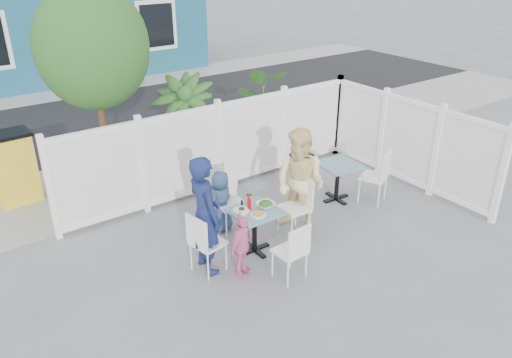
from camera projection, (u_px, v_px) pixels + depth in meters
ground at (301, 249)px, 7.34m from camera, size 80.00×80.00×0.00m
near_sidewalk at (180, 164)px, 10.12m from camera, size 24.00×2.60×0.01m
street at (112, 117)px, 12.83m from camera, size 24.00×5.00×0.01m
far_sidewalk at (74, 91)px, 15.10m from camera, size 24.00×1.60×0.01m
fence_back at (219, 149)px, 8.81m from camera, size 5.86×0.08×1.60m
fence_right at (408, 144)px, 9.03m from camera, size 0.08×3.66×1.60m
tree at (93, 48)px, 7.80m from camera, size 1.80×1.62×3.59m
utility_cabinet at (14, 170)px, 8.43m from camera, size 0.68×0.50×1.21m
potted_shrub_a at (184, 130)px, 9.08m from camera, size 1.57×1.57×1.98m
potted_shrub_b at (266, 120)px, 10.01m from camera, size 1.84×1.94×1.70m
main_table at (254, 220)px, 7.09m from camera, size 0.64×0.64×0.67m
spare_table at (338, 172)px, 8.53m from camera, size 0.70×0.70×0.68m
chair_left at (203, 240)px, 6.62m from camera, size 0.46×0.47×0.90m
chair_right at (299, 202)px, 7.55m from camera, size 0.42×0.43×0.91m
chair_back at (229, 197)px, 7.71m from camera, size 0.45×0.44×0.90m
chair_near at (294, 248)px, 6.48m from camera, size 0.40×0.39×0.84m
chair_spare at (379, 173)px, 8.44m from camera, size 0.56×0.56×0.95m
man at (205, 215)px, 6.56m from camera, size 0.44×0.64×1.68m
woman at (300, 183)px, 7.44m from camera, size 0.83×0.95×1.67m
boy at (221, 201)px, 7.64m from camera, size 0.57×0.47×0.99m
toddler at (242, 247)px, 6.59m from camera, size 0.57×0.43×0.90m
plate_main at (258, 215)px, 6.91m from camera, size 0.22×0.22×0.01m
plate_side at (241, 210)px, 7.01m from camera, size 0.24×0.24×0.02m
salad_bowl at (266, 205)px, 7.11m from camera, size 0.26×0.26×0.06m
coffee_cup_a at (242, 213)px, 6.85m from camera, size 0.08×0.08×0.12m
coffee_cup_b at (249, 199)px, 7.20m from camera, size 0.08×0.08×0.12m
ketchup_bottle at (249, 204)px, 7.02m from camera, size 0.06×0.06×0.18m
salt_shaker at (239, 204)px, 7.14m from camera, size 0.03×0.03×0.06m
pepper_shaker at (242, 202)px, 7.17m from camera, size 0.03×0.03×0.07m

